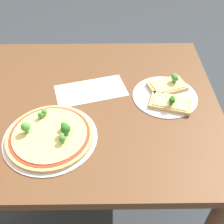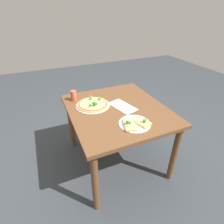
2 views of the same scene
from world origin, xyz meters
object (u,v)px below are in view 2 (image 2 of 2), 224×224
at_px(pizza_tray_slice, 135,123).
at_px(drinking_cup, 74,96).
at_px(dining_table, 117,116).
at_px(pizza_tray_whole, 93,104).

height_order(pizza_tray_slice, drinking_cup, drinking_cup).
relative_size(dining_table, pizza_tray_whole, 3.01).
bearing_deg(drinking_cup, pizza_tray_whole, -141.05).
bearing_deg(pizza_tray_slice, dining_table, 4.64).
xyz_separation_m(pizza_tray_whole, drinking_cup, (0.19, 0.15, 0.04)).
bearing_deg(pizza_tray_whole, dining_table, -126.93).
bearing_deg(pizza_tray_slice, pizza_tray_whole, 26.15).
xyz_separation_m(pizza_tray_whole, pizza_tray_slice, (-0.47, -0.23, -0.00)).
height_order(dining_table, pizza_tray_whole, pizza_tray_whole).
xyz_separation_m(dining_table, pizza_tray_whole, (0.15, 0.20, 0.11)).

